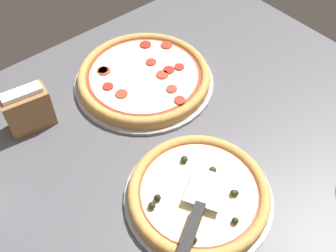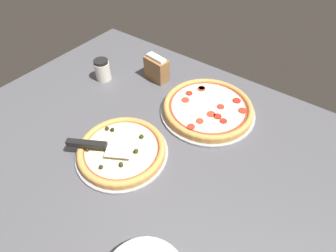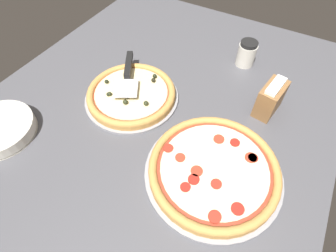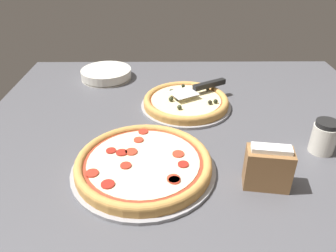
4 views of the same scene
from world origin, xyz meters
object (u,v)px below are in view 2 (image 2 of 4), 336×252
at_px(serving_spatula, 94,145).
at_px(parmesan_shaker, 102,70).
at_px(pizza_front, 122,149).
at_px(pizza_back, 208,107).
at_px(napkin_holder, 157,68).

distance_m(serving_spatula, parmesan_shaker, 0.47).
distance_m(pizza_front, pizza_back, 0.40).
xyz_separation_m(serving_spatula, napkin_holder, (-0.11, 0.49, -0.00)).
bearing_deg(parmesan_shaker, pizza_front, -36.40).
relative_size(parmesan_shaker, napkin_holder, 0.83).
bearing_deg(pizza_front, parmesan_shaker, 143.60).
height_order(parmesan_shaker, napkin_holder, napkin_holder).
bearing_deg(pizza_back, parmesan_shaker, -170.33).
relative_size(pizza_back, parmesan_shaker, 3.67).
relative_size(pizza_front, pizza_back, 0.84).
bearing_deg(pizza_front, pizza_back, 70.04).
xyz_separation_m(pizza_front, pizza_back, (0.14, 0.37, 0.00)).
xyz_separation_m(serving_spatula, parmesan_shaker, (-0.32, 0.34, -0.01)).
bearing_deg(serving_spatula, napkin_holder, 102.63).
bearing_deg(pizza_back, serving_spatula, -115.45).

